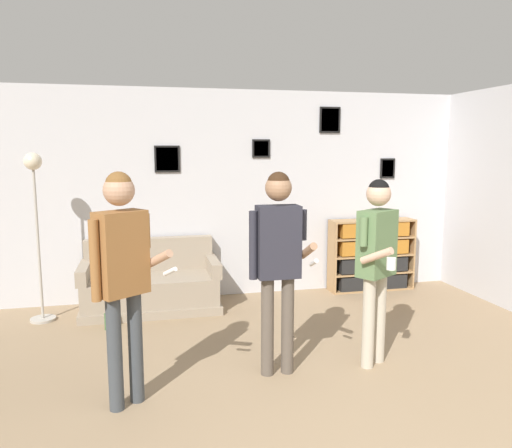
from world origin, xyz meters
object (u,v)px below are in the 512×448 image
(bottle_on_floor, at_px, (108,321))
(person_player_foreground_center, at_px, (278,251))
(person_player_foreground_left, at_px, (122,263))
(floor_lamp, at_px, (36,208))
(bookshelf, at_px, (371,255))
(couch, at_px, (151,286))
(person_watcher_holding_cup, at_px, (377,253))

(bottle_on_floor, bearing_deg, person_player_foreground_center, -43.78)
(person_player_foreground_left, relative_size, person_player_foreground_center, 1.01)
(bottle_on_floor, bearing_deg, floor_lamp, 147.96)
(bookshelf, distance_m, bottle_on_floor, 3.60)
(person_player_foreground_center, bearing_deg, couch, 116.62)
(couch, xyz_separation_m, person_watcher_holding_cup, (1.93, -2.08, 0.75))
(person_player_foreground_center, height_order, bottle_on_floor, person_player_foreground_center)
(couch, height_order, person_player_foreground_center, person_player_foreground_center)
(person_player_foreground_center, bearing_deg, bookshelf, 49.03)
(couch, bearing_deg, bottle_on_floor, -127.82)
(bookshelf, height_order, floor_lamp, floor_lamp)
(couch, height_order, person_watcher_holding_cup, person_watcher_holding_cup)
(person_player_foreground_center, bearing_deg, floor_lamp, 139.66)
(person_player_foreground_center, relative_size, bottle_on_floor, 6.90)
(bookshelf, distance_m, person_player_foreground_left, 4.16)
(floor_lamp, bearing_deg, couch, 7.14)
(floor_lamp, relative_size, person_player_foreground_center, 1.08)
(bookshelf, bearing_deg, person_player_foreground_left, -141.83)
(couch, xyz_separation_m, person_player_foreground_left, (-0.23, -2.34, 0.83))
(person_player_foreground_center, distance_m, bottle_on_floor, 2.32)
(floor_lamp, relative_size, person_player_foreground_left, 1.07)
(couch, bearing_deg, floor_lamp, -172.86)
(bookshelf, bearing_deg, couch, -176.15)
(floor_lamp, distance_m, person_player_foreground_center, 2.96)
(person_player_foreground_left, distance_m, person_watcher_holding_cup, 2.18)
(floor_lamp, relative_size, bottle_on_floor, 7.48)
(person_watcher_holding_cup, xyz_separation_m, bottle_on_floor, (-2.41, 1.46, -0.94))
(person_watcher_holding_cup, bearing_deg, person_player_foreground_left, -173.13)
(floor_lamp, height_order, person_player_foreground_center, floor_lamp)
(person_player_foreground_left, bearing_deg, bookshelf, 38.17)
(couch, xyz_separation_m, person_player_foreground_center, (1.03, -2.06, 0.81))
(person_player_foreground_left, bearing_deg, floor_lamp, 114.40)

